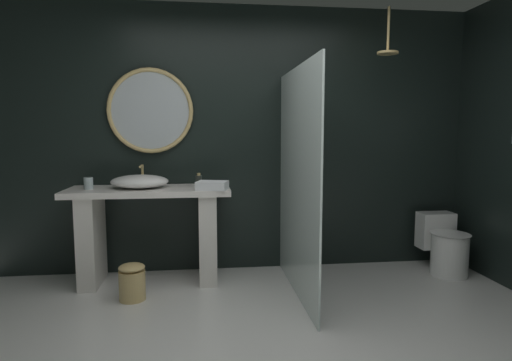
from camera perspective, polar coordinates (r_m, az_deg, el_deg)
back_wall_panel at (r=4.34m, az=-2.07°, el=5.36°), size 4.80×0.10×2.60m
vanity_counter at (r=4.09m, az=-13.81°, el=-5.83°), size 1.46×0.57×0.88m
vessel_sink at (r=4.04m, az=-15.10°, el=-0.12°), size 0.51×0.42×0.20m
tumbler_cup at (r=4.10m, az=-21.25°, el=-0.35°), size 0.08×0.08×0.11m
soap_dispenser at (r=4.02m, az=-7.56°, el=-0.03°), size 0.06×0.06×0.13m
round_wall_mirror at (r=4.27m, az=-13.78°, el=8.93°), size 0.81×0.04×0.81m
shower_glass_panel at (r=3.64m, az=5.49°, el=-0.26°), size 0.02×1.48×1.92m
rain_shower_head at (r=4.26m, az=17.01°, el=16.48°), size 0.19×0.19×0.41m
toilet at (r=4.67m, az=23.66°, el=-7.89°), size 0.36×0.57×0.57m
waste_bin at (r=3.79m, az=-16.05°, el=-12.70°), size 0.22×0.22×0.31m
folded_hand_towel at (r=3.82m, az=-5.80°, el=-0.65°), size 0.30×0.26×0.07m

